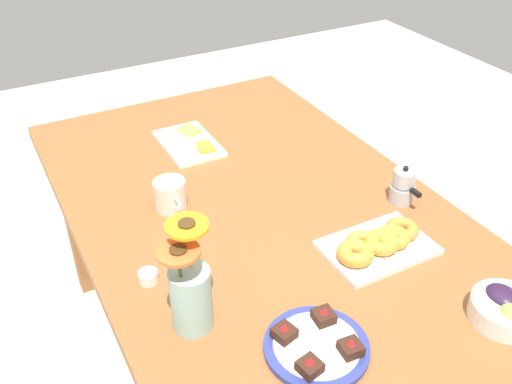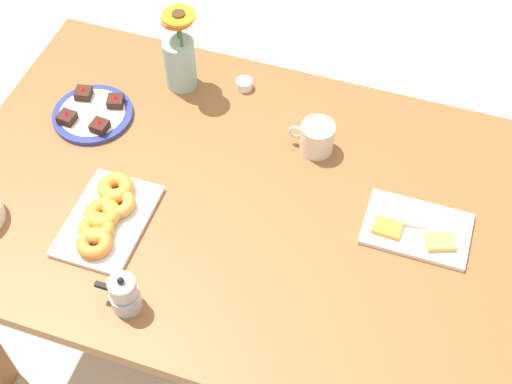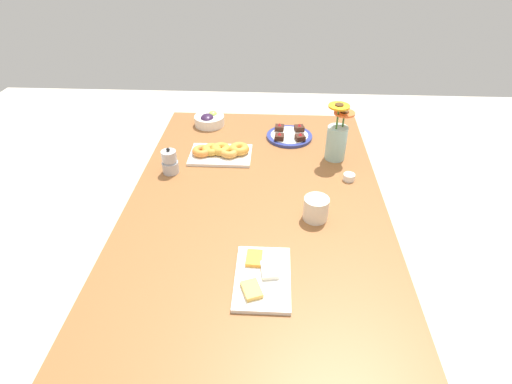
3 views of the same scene
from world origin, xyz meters
name	(u,v)px [view 3 (image 3 of 3)]	position (x,y,z in m)	size (l,w,h in m)	color
ground_plane	(256,319)	(0.00, 0.00, 0.00)	(6.00, 6.00, 0.00)	beige
dining_table	(256,217)	(0.00, 0.00, 0.65)	(1.60, 1.00, 0.74)	brown
coffee_mug	(316,208)	(-0.10, -0.22, 0.79)	(0.13, 0.09, 0.09)	silver
grape_bowl	(209,120)	(0.65, 0.28, 0.77)	(0.15, 0.15, 0.07)	white
cheese_platter	(262,277)	(-0.41, -0.04, 0.75)	(0.26, 0.17, 0.03)	white
croissant_platter	(221,152)	(0.33, 0.18, 0.76)	(0.19, 0.28, 0.05)	white
jam_cup_honey	(349,177)	(0.16, -0.38, 0.76)	(0.05, 0.05, 0.03)	white
dessert_plate	(289,136)	(0.53, -0.14, 0.75)	(0.23, 0.23, 0.05)	navy
flower_vase	(337,140)	(0.34, -0.34, 0.84)	(0.11, 0.12, 0.27)	#99C1B7
moka_pot	(170,162)	(0.19, 0.38, 0.79)	(0.11, 0.07, 0.12)	#B7B7BC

